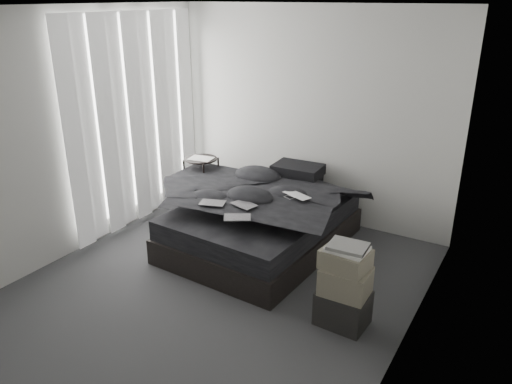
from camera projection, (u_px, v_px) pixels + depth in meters
The scene contains 24 objects.
floor at pixel (214, 289), 4.88m from camera, with size 3.60×4.20×0.01m, color #353538.
ceiling at pixel (204, 6), 3.92m from camera, with size 3.60×4.20×0.01m, color white.
wall_back at pixel (311, 116), 6.08m from camera, with size 3.60×0.01×2.60m, color beige.
wall_left at pixel (71, 135), 5.26m from camera, with size 0.01×4.20×2.60m, color beige.
wall_right at pixel (415, 204), 3.54m from camera, with size 0.01×4.20×2.60m, color beige.
window_left at pixel (133, 114), 5.95m from camera, with size 0.02×2.00×2.30m, color white.
curtain_left at pixel (136, 121), 5.95m from camera, with size 0.06×2.12×2.48m, color white.
bed at pixel (261, 235), 5.67m from camera, with size 1.55×2.05×0.28m, color black.
mattress at pixel (261, 215), 5.58m from camera, with size 1.49×1.99×0.22m, color black.
duvet at pixel (259, 197), 5.46m from camera, with size 1.51×1.75×0.24m, color black.
pillow_lower at pixel (293, 179), 6.15m from camera, with size 0.62×0.42×0.14m, color black.
pillow_upper at pixel (298, 170), 6.05m from camera, with size 0.58×0.40×0.13m, color black.
laptop at pixel (294, 190), 5.29m from camera, with size 0.33×0.21×0.03m, color silver.
comic_a at pixel (212, 196), 5.16m from camera, with size 0.26×0.17×0.01m, color black.
comic_b at pixel (244, 197), 5.12m from camera, with size 0.26×0.17×0.01m, color black.
comic_c at pixel (237, 209), 4.82m from camera, with size 0.26×0.17×0.01m, color black.
side_stand at pixel (202, 187), 6.43m from camera, with size 0.41×0.41×0.75m, color black.
papers at pixel (201, 159), 6.27m from camera, with size 0.29×0.21×0.02m, color white.
floor_books at pixel (201, 212), 6.42m from camera, with size 0.14×0.21×0.14m, color black.
box_lower at pixel (343, 308), 4.32m from camera, with size 0.42×0.33×0.31m, color black.
box_mid at pixel (345, 281), 4.21m from camera, with size 0.40×0.31×0.24m, color #656050.
box_upper at pixel (345, 259), 4.15m from camera, with size 0.38×0.30×0.17m, color #656050.
art_book_white at pixel (347, 249), 4.11m from camera, with size 0.32×0.26×0.03m, color silver.
art_book_snake at pixel (348, 246), 4.08m from camera, with size 0.31×0.25×0.03m, color silver.
Camera 1 is at (2.51, -3.38, 2.68)m, focal length 35.00 mm.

